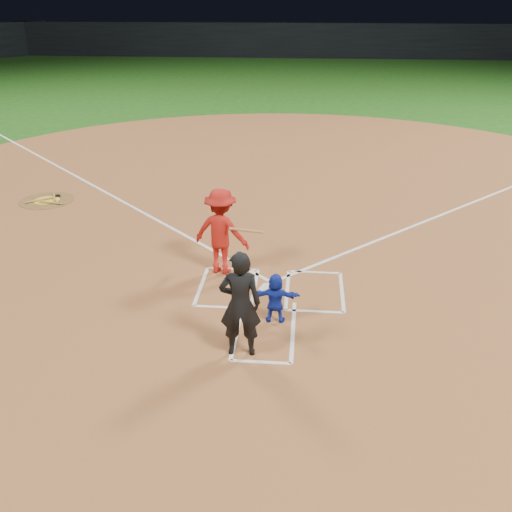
# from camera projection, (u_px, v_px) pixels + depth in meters

# --- Properties ---
(ground) EXTENTS (120.00, 120.00, 0.00)m
(ground) POSITION_uv_depth(u_px,v_px,m) (271.00, 289.00, 12.83)
(ground) COLOR #194E13
(ground) RESTS_ON ground
(home_plate_dirt) EXTENTS (28.00, 28.00, 0.01)m
(home_plate_dirt) POSITION_uv_depth(u_px,v_px,m) (283.00, 200.00, 18.24)
(home_plate_dirt) COLOR brown
(home_plate_dirt) RESTS_ON ground
(stadium_wall_far) EXTENTS (80.00, 1.20, 3.20)m
(stadium_wall_far) POSITION_uv_depth(u_px,v_px,m) (304.00, 40.00, 55.43)
(stadium_wall_far) COLOR black
(stadium_wall_far) RESTS_ON ground
(home_plate) EXTENTS (0.60, 0.60, 0.02)m
(home_plate) POSITION_uv_depth(u_px,v_px,m) (271.00, 288.00, 12.82)
(home_plate) COLOR silver
(home_plate) RESTS_ON home_plate_dirt
(on_deck_circle) EXTENTS (1.70, 1.70, 0.01)m
(on_deck_circle) POSITION_uv_depth(u_px,v_px,m) (47.00, 200.00, 18.16)
(on_deck_circle) COLOR brown
(on_deck_circle) RESTS_ON home_plate_dirt
(on_deck_logo) EXTENTS (0.80, 0.80, 0.00)m
(on_deck_logo) POSITION_uv_depth(u_px,v_px,m) (47.00, 200.00, 18.16)
(on_deck_logo) COLOR yellow
(on_deck_logo) RESTS_ON on_deck_circle
(on_deck_bat_a) EXTENTS (0.43, 0.78, 0.06)m
(on_deck_bat_a) POSITION_uv_depth(u_px,v_px,m) (54.00, 197.00, 18.36)
(on_deck_bat_a) COLOR #A7733D
(on_deck_bat_a) RESTS_ON on_deck_circle
(on_deck_bat_b) EXTENTS (0.69, 0.58, 0.06)m
(on_deck_bat_b) POSITION_uv_depth(u_px,v_px,m) (39.00, 200.00, 18.07)
(on_deck_bat_b) COLOR olive
(on_deck_bat_b) RESTS_ON on_deck_circle
(on_deck_bat_c) EXTENTS (0.84, 0.19, 0.06)m
(on_deck_bat_c) POSITION_uv_depth(u_px,v_px,m) (52.00, 203.00, 17.85)
(on_deck_bat_c) COLOR olive
(on_deck_bat_c) RESTS_ON on_deck_circle
(bat_weight_donut) EXTENTS (0.19, 0.19, 0.05)m
(bat_weight_donut) POSITION_uv_depth(u_px,v_px,m) (58.00, 196.00, 18.49)
(bat_weight_donut) COLOR black
(bat_weight_donut) RESTS_ON on_deck_circle
(catcher) EXTENTS (0.98, 0.32, 1.05)m
(catcher) POSITION_uv_depth(u_px,v_px,m) (275.00, 298.00, 11.37)
(catcher) COLOR #162DB5
(catcher) RESTS_ON home_plate_dirt
(umpire) EXTENTS (0.79, 0.56, 2.06)m
(umpire) POSITION_uv_depth(u_px,v_px,m) (240.00, 304.00, 10.14)
(umpire) COLOR black
(umpire) RESTS_ON home_plate_dirt
(chalk_markings) EXTENTS (28.35, 17.32, 0.01)m
(chalk_markings) POSITION_uv_depth(u_px,v_px,m) (282.00, 207.00, 17.59)
(chalk_markings) COLOR white
(chalk_markings) RESTS_ON home_plate_dirt
(batter_at_plate) EXTENTS (1.73, 1.07, 2.05)m
(batter_at_plate) POSITION_uv_depth(u_px,v_px,m) (221.00, 232.00, 13.19)
(batter_at_plate) COLOR #AE1813
(batter_at_plate) RESTS_ON home_plate_dirt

